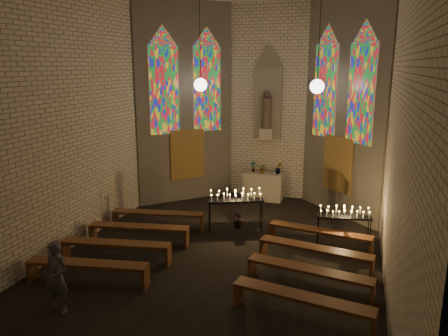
{
  "coord_description": "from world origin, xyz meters",
  "views": [
    {
      "loc": [
        3.24,
        -9.67,
        4.85
      ],
      "look_at": [
        -0.12,
        1.04,
        2.18
      ],
      "focal_mm": 35.0,
      "sensor_mm": 36.0,
      "label": 1
    }
  ],
  "objects_px": {
    "votive_stand_right": "(344,214)",
    "visitor": "(57,277)",
    "altar": "(263,186)",
    "votive_stand_left": "(236,198)",
    "aisle_flower_pot": "(238,220)"
  },
  "relations": [
    {
      "from": "votive_stand_right",
      "to": "visitor",
      "type": "height_order",
      "value": "visitor"
    },
    {
      "from": "votive_stand_right",
      "to": "visitor",
      "type": "bearing_deg",
      "value": -145.47
    },
    {
      "from": "votive_stand_right",
      "to": "visitor",
      "type": "relative_size",
      "value": 1.0
    },
    {
      "from": "aisle_flower_pot",
      "to": "votive_stand_left",
      "type": "bearing_deg",
      "value": -89.03
    },
    {
      "from": "altar",
      "to": "votive_stand_left",
      "type": "xyz_separation_m",
      "value": [
        -0.11,
        -3.31,
        0.54
      ]
    },
    {
      "from": "altar",
      "to": "votive_stand_right",
      "type": "distance_m",
      "value": 4.62
    },
    {
      "from": "visitor",
      "to": "votive_stand_left",
      "type": "bearing_deg",
      "value": 70.35
    },
    {
      "from": "votive_stand_left",
      "to": "visitor",
      "type": "height_order",
      "value": "visitor"
    },
    {
      "from": "votive_stand_right",
      "to": "visitor",
      "type": "distance_m",
      "value": 7.34
    },
    {
      "from": "aisle_flower_pot",
      "to": "visitor",
      "type": "relative_size",
      "value": 0.3
    },
    {
      "from": "altar",
      "to": "votive_stand_right",
      "type": "xyz_separation_m",
      "value": [
        3.0,
        -3.49,
        0.41
      ]
    },
    {
      "from": "aisle_flower_pot",
      "to": "votive_stand_right",
      "type": "xyz_separation_m",
      "value": [
        3.11,
        -0.48,
        0.69
      ]
    },
    {
      "from": "aisle_flower_pot",
      "to": "visitor",
      "type": "distance_m",
      "value": 6.0
    },
    {
      "from": "altar",
      "to": "votive_stand_left",
      "type": "bearing_deg",
      "value": -91.88
    },
    {
      "from": "altar",
      "to": "visitor",
      "type": "xyz_separation_m",
      "value": [
        -2.29,
        -8.57,
        0.24
      ]
    }
  ]
}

